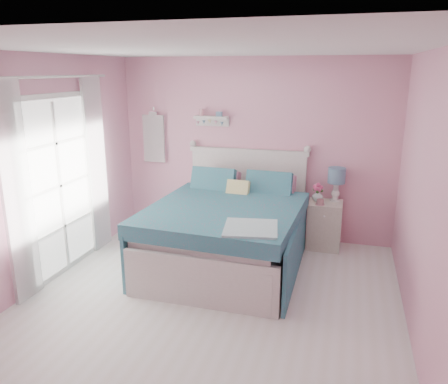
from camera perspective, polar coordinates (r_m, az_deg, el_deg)
The scene contains 13 objects.
floor at distance 4.76m, azimuth -2.32°, elevation -14.81°, with size 4.50×4.50×0.00m, color silver.
room_shell at distance 4.19m, azimuth -2.56°, elevation 4.20°, with size 4.50×4.50×4.50m.
bed at distance 5.56m, azimuth 0.54°, elevation -5.27°, with size 1.86×2.30×1.31m.
nightstand at distance 6.26m, azimuth 12.97°, elevation -4.20°, with size 0.45×0.45×0.66m.
table_lamp at distance 6.17m, azimuth 14.49°, elevation 1.78°, with size 0.24×0.24×0.47m.
vase at distance 6.18m, azimuth 12.12°, elevation -0.45°, with size 0.15×0.15×0.15m, color silver.
teacup at distance 6.02m, azimuth 12.45°, elevation -1.29°, with size 0.10×0.10×0.08m, color #C4838C.
roses at distance 6.15m, azimuth 12.16°, elevation 0.58°, with size 0.14×0.11×0.12m.
wall_shelf at distance 6.42m, azimuth -1.64°, elevation 9.58°, with size 0.50×0.15×0.25m.
hanging_dress at distance 6.79m, azimuth -9.14°, elevation 6.88°, with size 0.34×0.03×0.72m, color white.
french_door at distance 5.57m, azimuth -20.70°, elevation 0.70°, with size 0.04×1.32×2.16m.
curtain_near at distance 4.96m, azimuth -25.41°, elevation -0.32°, with size 0.04×0.40×2.32m, color white.
curtain_far at distance 6.11m, azimuth -16.32°, elevation 3.38°, with size 0.04×0.40×2.32m, color white.
Camera 1 is at (1.32, -3.89, 2.42)m, focal length 35.00 mm.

